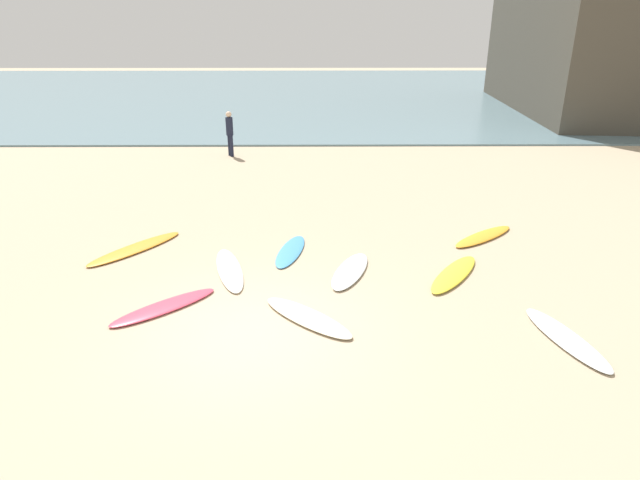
{
  "coord_description": "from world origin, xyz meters",
  "views": [
    {
      "loc": [
        1.09,
        -7.86,
        4.91
      ],
      "look_at": [
        1.19,
        3.49,
        0.3
      ],
      "focal_mm": 29.83,
      "sensor_mm": 36.0,
      "label": 1
    }
  ],
  "objects_px": {
    "surfboard_4": "(566,338)",
    "surfboard_5": "(291,251)",
    "surfboard_7": "(164,307)",
    "surfboard_0": "(484,236)",
    "surfboard_2": "(350,271)",
    "surfboard_8": "(136,248)",
    "surfboard_3": "(308,317)",
    "surfboard_1": "(230,269)",
    "surfboard_6": "(454,274)",
    "beachgoer_near": "(230,131)"
  },
  "relations": [
    {
      "from": "surfboard_5",
      "to": "surfboard_3",
      "type": "bearing_deg",
      "value": -70.7
    },
    {
      "from": "surfboard_6",
      "to": "surfboard_0",
      "type": "bearing_deg",
      "value": 93.57
    },
    {
      "from": "surfboard_0",
      "to": "surfboard_7",
      "type": "height_order",
      "value": "surfboard_0"
    },
    {
      "from": "surfboard_1",
      "to": "surfboard_2",
      "type": "xyz_separation_m",
      "value": [
        2.59,
        -0.11,
        0.01
      ]
    },
    {
      "from": "surfboard_6",
      "to": "surfboard_7",
      "type": "height_order",
      "value": "surfboard_6"
    },
    {
      "from": "surfboard_1",
      "to": "surfboard_8",
      "type": "height_order",
      "value": "surfboard_8"
    },
    {
      "from": "surfboard_8",
      "to": "surfboard_3",
      "type": "bearing_deg",
      "value": -2.39
    },
    {
      "from": "surfboard_0",
      "to": "surfboard_4",
      "type": "bearing_deg",
      "value": 140.67
    },
    {
      "from": "surfboard_8",
      "to": "surfboard_0",
      "type": "bearing_deg",
      "value": 40.42
    },
    {
      "from": "surfboard_7",
      "to": "beachgoer_near",
      "type": "xyz_separation_m",
      "value": [
        -0.57,
        12.41,
        0.95
      ]
    },
    {
      "from": "surfboard_3",
      "to": "surfboard_7",
      "type": "distance_m",
      "value": 2.71
    },
    {
      "from": "surfboard_5",
      "to": "beachgoer_near",
      "type": "bearing_deg",
      "value": 117.15
    },
    {
      "from": "surfboard_4",
      "to": "beachgoer_near",
      "type": "bearing_deg",
      "value": 104.99
    },
    {
      "from": "surfboard_8",
      "to": "beachgoer_near",
      "type": "relative_size",
      "value": 1.44
    },
    {
      "from": "surfboard_0",
      "to": "surfboard_4",
      "type": "relative_size",
      "value": 1.06
    },
    {
      "from": "surfboard_1",
      "to": "beachgoer_near",
      "type": "height_order",
      "value": "beachgoer_near"
    },
    {
      "from": "surfboard_6",
      "to": "surfboard_8",
      "type": "relative_size",
      "value": 0.85
    },
    {
      "from": "surfboard_5",
      "to": "surfboard_6",
      "type": "relative_size",
      "value": 0.89
    },
    {
      "from": "surfboard_2",
      "to": "surfboard_3",
      "type": "distance_m",
      "value": 2.12
    },
    {
      "from": "surfboard_7",
      "to": "surfboard_1",
      "type": "bearing_deg",
      "value": -72.89
    },
    {
      "from": "surfboard_8",
      "to": "surfboard_7",
      "type": "bearing_deg",
      "value": -27.45
    },
    {
      "from": "surfboard_6",
      "to": "beachgoer_near",
      "type": "height_order",
      "value": "beachgoer_near"
    },
    {
      "from": "surfboard_4",
      "to": "surfboard_6",
      "type": "xyz_separation_m",
      "value": [
        -1.27,
        2.49,
        -0.0
      ]
    },
    {
      "from": "surfboard_2",
      "to": "surfboard_1",
      "type": "bearing_deg",
      "value": -163.03
    },
    {
      "from": "surfboard_8",
      "to": "surfboard_5",
      "type": "bearing_deg",
      "value": 32.91
    },
    {
      "from": "surfboard_0",
      "to": "surfboard_2",
      "type": "distance_m",
      "value": 3.95
    },
    {
      "from": "surfboard_6",
      "to": "surfboard_3",
      "type": "bearing_deg",
      "value": -116.13
    },
    {
      "from": "surfboard_2",
      "to": "surfboard_8",
      "type": "distance_m",
      "value": 5.13
    },
    {
      "from": "surfboard_3",
      "to": "surfboard_4",
      "type": "distance_m",
      "value": 4.4
    },
    {
      "from": "surfboard_0",
      "to": "surfboard_1",
      "type": "relative_size",
      "value": 0.96
    },
    {
      "from": "surfboard_5",
      "to": "surfboard_7",
      "type": "bearing_deg",
      "value": -119.4
    },
    {
      "from": "surfboard_0",
      "to": "surfboard_2",
      "type": "relative_size",
      "value": 1.12
    },
    {
      "from": "surfboard_8",
      "to": "beachgoer_near",
      "type": "bearing_deg",
      "value": 120.8
    },
    {
      "from": "surfboard_7",
      "to": "surfboard_8",
      "type": "xyz_separation_m",
      "value": [
        -1.41,
        2.8,
        -0.0
      ]
    },
    {
      "from": "surfboard_4",
      "to": "surfboard_5",
      "type": "bearing_deg",
      "value": 127.54
    },
    {
      "from": "surfboard_1",
      "to": "surfboard_4",
      "type": "height_order",
      "value": "surfboard_4"
    },
    {
      "from": "surfboard_7",
      "to": "surfboard_0",
      "type": "bearing_deg",
      "value": -105.58
    },
    {
      "from": "surfboard_2",
      "to": "beachgoer_near",
      "type": "distance_m",
      "value": 11.69
    },
    {
      "from": "surfboard_2",
      "to": "beachgoer_near",
      "type": "height_order",
      "value": "beachgoer_near"
    },
    {
      "from": "surfboard_5",
      "to": "surfboard_8",
      "type": "bearing_deg",
      "value": -171.75
    },
    {
      "from": "surfboard_5",
      "to": "surfboard_6",
      "type": "distance_m",
      "value": 3.72
    },
    {
      "from": "surfboard_0",
      "to": "surfboard_5",
      "type": "height_order",
      "value": "surfboard_0"
    },
    {
      "from": "surfboard_3",
      "to": "surfboard_7",
      "type": "height_order",
      "value": "surfboard_3"
    },
    {
      "from": "surfboard_7",
      "to": "surfboard_5",
      "type": "bearing_deg",
      "value": -82.6
    },
    {
      "from": "surfboard_3",
      "to": "surfboard_2",
      "type": "bearing_deg",
      "value": 19.03
    },
    {
      "from": "surfboard_0",
      "to": "surfboard_4",
      "type": "distance_m",
      "value": 4.62
    },
    {
      "from": "surfboard_3",
      "to": "surfboard_4",
      "type": "relative_size",
      "value": 1.0
    },
    {
      "from": "surfboard_0",
      "to": "beachgoer_near",
      "type": "distance_m",
      "value": 11.74
    },
    {
      "from": "surfboard_4",
      "to": "surfboard_7",
      "type": "relative_size",
      "value": 0.98
    },
    {
      "from": "surfboard_3",
      "to": "beachgoer_near",
      "type": "height_order",
      "value": "beachgoer_near"
    }
  ]
}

